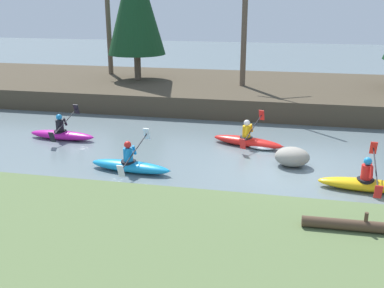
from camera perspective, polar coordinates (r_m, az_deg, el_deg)
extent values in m
plane|color=slate|center=(14.47, 10.52, -3.59)|extent=(90.00, 90.00, 0.00)
cube|color=#5B7042|center=(9.16, 9.36, -15.19)|extent=(44.00, 5.72, 0.53)
cube|color=#473D2D|center=(24.33, 11.40, 6.31)|extent=(44.00, 8.86, 0.97)
cylinder|color=brown|center=(25.39, -6.92, 9.71)|extent=(0.36, 0.36, 1.38)
cone|color=#143D1E|center=(25.14, -7.23, 17.53)|extent=(3.14, 3.14, 5.53)
cylinder|color=brown|center=(27.40, -10.50, 13.75)|extent=(0.28, 0.28, 4.81)
cylinder|color=brown|center=(23.28, 6.60, 13.04)|extent=(0.28, 0.28, 4.66)
ellipsoid|color=yellow|center=(13.82, 21.30, -4.87)|extent=(2.73, 0.76, 0.34)
cylinder|color=black|center=(13.76, 21.16, -4.30)|extent=(0.51, 0.51, 0.08)
cylinder|color=red|center=(13.67, 21.28, -3.33)|extent=(0.32, 0.32, 0.42)
sphere|color=#1E89D1|center=(13.56, 21.43, -2.05)|extent=(0.24, 0.24, 0.23)
cylinder|color=red|center=(13.88, 21.64, -2.68)|extent=(0.10, 0.23, 0.35)
cylinder|color=red|center=(13.43, 21.83, -3.37)|extent=(0.10, 0.23, 0.35)
cylinder|color=black|center=(13.66, 22.30, -2.90)|extent=(0.15, 1.91, 0.65)
cube|color=red|center=(14.45, 22.05, -0.46)|extent=(0.21, 0.17, 0.41)
cube|color=red|center=(12.89, 22.57, -5.65)|extent=(0.21, 0.17, 0.41)
ellipsoid|color=red|center=(16.85, 7.04, 0.30)|extent=(2.76, 1.32, 0.34)
cone|color=red|center=(16.47, 11.07, -0.26)|extent=(0.39, 0.29, 0.20)
cylinder|color=black|center=(16.83, 6.90, 0.79)|extent=(0.59, 0.59, 0.08)
cylinder|color=yellow|center=(16.75, 6.93, 1.61)|extent=(0.37, 0.37, 0.42)
sphere|color=white|center=(16.67, 6.98, 2.68)|extent=(0.28, 0.28, 0.23)
cylinder|color=yellow|center=(16.91, 7.56, 2.05)|extent=(0.15, 0.24, 0.35)
cylinder|color=yellow|center=(16.48, 6.96, 1.65)|extent=(0.15, 0.24, 0.35)
cylinder|color=black|center=(16.64, 7.69, 1.92)|extent=(0.56, 1.85, 0.65)
cube|color=red|center=(17.43, 8.84, 3.65)|extent=(0.24, 0.21, 0.41)
cube|color=red|center=(15.88, 6.43, 0.02)|extent=(0.24, 0.21, 0.41)
ellipsoid|color=white|center=(16.70, 8.79, -0.23)|extent=(1.25, 0.98, 0.18)
ellipsoid|color=#1993D6|center=(14.41, -7.87, -2.83)|extent=(2.75, 0.93, 0.34)
cone|color=#1993D6|center=(13.91, -3.29, -3.38)|extent=(0.37, 0.24, 0.20)
cylinder|color=black|center=(14.38, -8.08, -2.27)|extent=(0.54, 0.54, 0.08)
cylinder|color=#1984CC|center=(14.29, -8.12, -1.33)|extent=(0.33, 0.33, 0.42)
sphere|color=red|center=(14.19, -8.18, -0.09)|extent=(0.26, 0.26, 0.23)
cylinder|color=#1984CC|center=(14.42, -7.35, -0.75)|extent=(0.12, 0.23, 0.35)
cylinder|color=#1984CC|center=(14.02, -8.21, -1.34)|extent=(0.12, 0.23, 0.35)
cylinder|color=black|center=(14.15, -7.31, -0.95)|extent=(0.27, 1.90, 0.65)
cube|color=white|center=(14.88, -5.76, 1.30)|extent=(0.22, 0.18, 0.41)
cube|color=white|center=(13.47, -9.03, -3.42)|extent=(0.22, 0.18, 0.41)
ellipsoid|color=#C61999|center=(18.26, -16.21, 1.10)|extent=(2.73, 0.76, 0.34)
cone|color=#C61999|center=(17.66, -12.75, 0.86)|extent=(0.36, 0.22, 0.20)
cylinder|color=black|center=(18.25, -16.38, 1.55)|extent=(0.51, 0.51, 0.08)
cylinder|color=black|center=(18.18, -16.45, 2.30)|extent=(0.32, 0.32, 0.42)
sphere|color=#1E89D1|center=(18.10, -16.54, 3.29)|extent=(0.24, 0.24, 0.23)
cylinder|color=black|center=(18.31, -15.82, 2.74)|extent=(0.10, 0.23, 0.35)
cylinder|color=black|center=(17.91, -16.59, 2.35)|extent=(0.10, 0.23, 0.35)
cylinder|color=black|center=(18.03, -15.86, 2.65)|extent=(0.15, 1.91, 0.65)
cube|color=black|center=(18.75, -14.47, 4.31)|extent=(0.21, 0.17, 0.41)
cube|color=black|center=(17.34, -17.35, 0.85)|extent=(0.21, 0.17, 0.41)
ellipsoid|color=gray|center=(15.04, 12.59, -1.59)|extent=(1.13, 0.88, 0.64)
cylinder|color=#4C3828|center=(10.28, 20.02, -9.70)|extent=(2.22, 0.28, 0.24)
cylinder|color=#4C3828|center=(10.23, 21.26, -8.63)|extent=(0.08, 0.08, 0.20)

